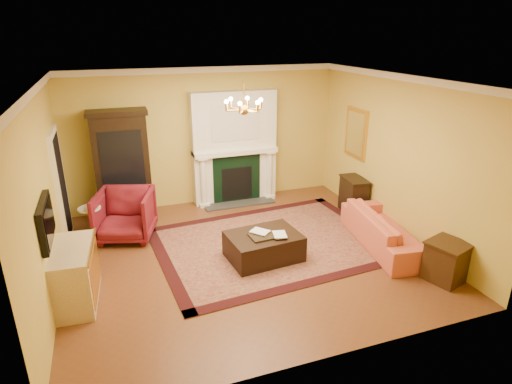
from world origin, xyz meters
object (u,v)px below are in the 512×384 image
wingback_armchair (125,213)px  coral_sofa (386,224)px  end_table (446,262)px  china_cabinet (123,167)px  commode (75,275)px  pedestal_table (91,223)px  console_table (353,196)px  leather_ottoman (264,246)px

wingback_armchair → coral_sofa: 4.83m
coral_sofa → end_table: bearing=-162.7°
china_cabinet → commode: bearing=-105.6°
coral_sofa → wingback_armchair: bearing=75.2°
pedestal_table → coral_sofa: 5.37m
commode → end_table: (5.45, -1.33, -0.12)m
console_table → leather_ottoman: bearing=-147.5°
china_cabinet → end_table: china_cabinet is taller
end_table → wingback_armchair: bearing=145.3°
china_cabinet → wingback_armchair: (-0.08, -1.10, -0.56)m
pedestal_table → end_table: 6.12m
pedestal_table → leather_ottoman: size_ratio=0.60×
coral_sofa → leather_ottoman: 2.29m
pedestal_table → end_table: (5.24, -3.17, -0.11)m
wingback_armchair → coral_sofa: (4.43, -1.91, -0.08)m
pedestal_table → leather_ottoman: pedestal_table is taller
pedestal_table → end_table: pedestal_table is taller
console_table → coral_sofa: bearing=-93.4°
console_table → end_table: bearing=-85.0°
end_table → console_table: 2.83m
console_table → commode: bearing=-158.5°
china_cabinet → coral_sofa: china_cabinet is taller
china_cabinet → leather_ottoman: 3.53m
wingback_armchair → pedestal_table: bearing=-159.0°
commode → console_table: commode is taller
wingback_armchair → pedestal_table: wingback_armchair is taller
commode → pedestal_table: bearing=87.8°
pedestal_table → console_table: console_table is taller
wingback_armchair → console_table: size_ratio=1.37×
commode → leather_ottoman: (2.99, 0.25, -0.19)m
console_table → leather_ottoman: console_table is taller
china_cabinet → coral_sofa: 5.33m
coral_sofa → console_table: (0.26, 1.53, -0.05)m
pedestal_table → coral_sofa: bearing=-20.4°
china_cabinet → pedestal_table: bearing=-119.9°
leather_ottoman → coral_sofa: bearing=-12.6°
commode → leather_ottoman: bearing=9.3°
china_cabinet → pedestal_table: china_cabinet is taller
commode → console_table: (5.51, 1.50, -0.05)m
china_cabinet → commode: size_ratio=1.87×
end_table → pedestal_table: bearing=148.8°
pedestal_table → commode: bearing=-96.6°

